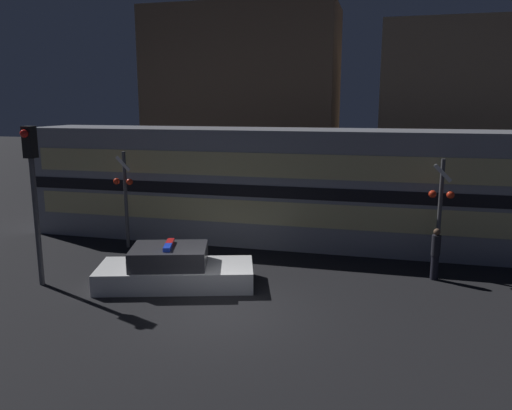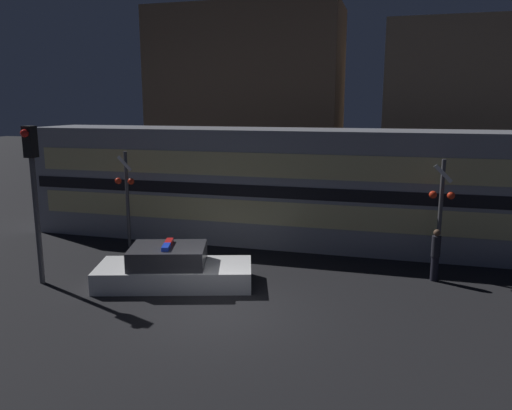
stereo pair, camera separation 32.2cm
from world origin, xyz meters
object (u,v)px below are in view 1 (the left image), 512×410
(pedestrian, at_px, (435,253))
(crossing_signal_near, at_px, (440,209))
(police_car, at_px, (174,270))
(train, at_px, (318,187))
(traffic_light_corner, at_px, (33,182))

(pedestrian, relative_size, crossing_signal_near, 0.44)
(police_car, height_order, pedestrian, pedestrian)
(train, xyz_separation_m, pedestrian, (4.04, -3.26, -1.36))
(police_car, bearing_deg, traffic_light_corner, 177.17)
(train, bearing_deg, traffic_light_corner, -138.00)
(police_car, bearing_deg, pedestrian, 1.54)
(traffic_light_corner, bearing_deg, crossing_signal_near, 19.70)
(train, xyz_separation_m, police_car, (-3.51, -5.71, -1.71))
(pedestrian, relative_size, traffic_light_corner, 0.34)
(crossing_signal_near, bearing_deg, traffic_light_corner, -160.30)
(traffic_light_corner, bearing_deg, train, 42.00)
(pedestrian, xyz_separation_m, traffic_light_corner, (-11.42, -3.39, 2.27))
(train, distance_m, pedestrian, 5.37)
(train, relative_size, traffic_light_corner, 4.95)
(crossing_signal_near, bearing_deg, police_car, -157.39)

